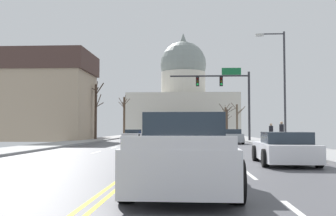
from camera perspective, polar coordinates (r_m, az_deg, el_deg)
name	(u,v)px	position (r m, az deg, el deg)	size (l,w,h in m)	color
ground	(162,149)	(25.54, -0.80, -5.88)	(20.00, 180.00, 0.20)	#4C4C51
signal_gantry	(227,89)	(39.77, 8.45, 2.75)	(7.91, 0.41, 7.17)	#28282D
street_lamp_right	(281,78)	(28.14, 15.88, 4.12)	(2.01, 0.24, 7.80)	#333338
capitol_building	(183,99)	(109.13, 2.21, 1.31)	(29.06, 18.68, 27.52)	beige
sedan_near_00	(230,137)	(35.19, 8.94, -4.08)	(2.01, 4.51, 1.25)	#9EA3A8
sedan_near_01	(188,139)	(29.01, 2.86, -4.49)	(2.08, 4.28, 1.15)	silver
sedan_near_02	(194,142)	(22.61, 3.74, -4.83)	(2.14, 4.73, 1.25)	navy
sedan_near_03	(284,149)	(15.71, 16.34, -5.67)	(2.16, 4.49, 1.21)	silver
pickup_truck_near_04	(184,155)	(9.07, 2.33, -6.72)	(2.34, 5.42, 1.72)	silver
sedan_oncoming_00	(133,135)	(47.30, -5.05, -3.82)	(2.13, 4.58, 1.17)	silver
sedan_oncoming_01	(165,133)	(59.32, -0.42, -3.59)	(2.11, 4.52, 1.27)	navy
sedan_oncoming_02	(169,132)	(70.80, 0.08, -3.46)	(2.12, 4.64, 1.31)	black
sedan_oncoming_03	(174,132)	(81.51, 0.81, -3.44)	(2.06, 4.33, 1.11)	#B71414
flank_building_00	(48,105)	(57.75, -16.82, 0.48)	(11.78, 6.80, 9.11)	#8C6656
flank_building_01	(25,96)	(45.39, -19.88, 1.61)	(14.43, 7.92, 9.39)	tan
bare_tree_00	(225,120)	(69.92, 8.24, -1.65)	(2.10, 2.61, 5.50)	#4C3D2D
bare_tree_01	(96,108)	(44.50, -10.28, -0.06)	(2.64, 2.31, 6.51)	#423328
bare_tree_02	(227,121)	(74.77, 8.50, -1.79)	(1.64, 1.99, 5.24)	#423328
bare_tree_03	(124,115)	(61.63, -6.30, -0.94)	(1.78, 2.82, 6.26)	#4C3D2D
bare_tree_04	(237,119)	(60.08, 9.90, -1.56)	(2.10, 1.77, 5.02)	brown
pedestrian_00	(282,131)	(31.58, 15.97, -3.24)	(0.35, 0.34, 1.72)	#4C4238
pedestrian_01	(271,132)	(33.83, 14.56, -3.35)	(0.35, 0.34, 1.60)	#33333D
bicycle_parked	(299,142)	(26.03, 18.30, -4.65)	(0.12, 1.77, 0.85)	black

